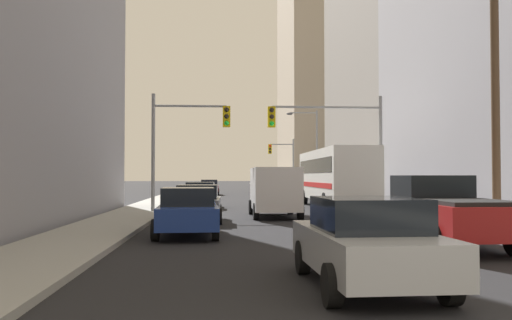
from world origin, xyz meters
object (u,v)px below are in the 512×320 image
at_px(pickup_truck_red, 443,211).
at_px(sedan_grey, 198,203).
at_px(sedan_maroon, 209,187).
at_px(city_bus, 335,175).
at_px(traffic_signal_far_right, 283,157).
at_px(cargo_van_white, 274,189).
at_px(sedan_black, 201,195).
at_px(traffic_signal_near_left, 187,133).
at_px(traffic_signal_near_right, 331,132).
at_px(sedan_blue, 188,211).
at_px(sedan_silver, 366,242).

distance_m(pickup_truck_red, sedan_grey, 10.66).
relative_size(pickup_truck_red, sedan_maroon, 1.29).
xyz_separation_m(city_bus, traffic_signal_far_right, (0.25, 27.99, 2.07)).
relative_size(cargo_van_white, sedan_grey, 1.24).
distance_m(sedan_grey, sedan_black, 9.79).
bearing_deg(pickup_truck_red, cargo_van_white, 107.99).
bearing_deg(traffic_signal_far_right, traffic_signal_near_left, -105.00).
relative_size(pickup_truck_red, traffic_signal_near_left, 0.90).
height_order(city_bus, cargo_van_white, city_bus).
bearing_deg(cargo_van_white, sedan_grey, -143.34).
xyz_separation_m(pickup_truck_red, traffic_signal_near_right, (-0.33, 13.05, 3.20)).
relative_size(pickup_truck_red, cargo_van_white, 1.03).
bearing_deg(sedan_black, city_bus, -2.98).
distance_m(sedan_blue, traffic_signal_far_right, 43.50).
bearing_deg(sedan_black, traffic_signal_near_right, -35.82).
relative_size(city_bus, sedan_maroon, 2.74).
relative_size(cargo_van_white, sedan_blue, 1.23).
xyz_separation_m(cargo_van_white, sedan_grey, (-3.41, -2.54, -0.52)).
height_order(sedan_silver, sedan_black, same).
height_order(cargo_van_white, sedan_silver, cargo_van_white).
bearing_deg(sedan_blue, cargo_van_white, 65.70).
relative_size(sedan_maroon, traffic_signal_near_right, 0.70).
bearing_deg(city_bus, sedan_grey, -129.44).
bearing_deg(sedan_maroon, cargo_van_white, -83.27).
bearing_deg(cargo_van_white, traffic_signal_near_left, 150.27).
relative_size(city_bus, cargo_van_white, 2.20).
bearing_deg(city_bus, sedan_maroon, 109.08).
relative_size(sedan_silver, sedan_grey, 1.00).
distance_m(sedan_blue, sedan_grey, 5.26).
distance_m(sedan_maroon, traffic_signal_near_left, 27.10).
bearing_deg(traffic_signal_near_left, sedan_silver, -77.51).
xyz_separation_m(city_bus, sedan_maroon, (-7.76, 22.43, -1.16)).
relative_size(cargo_van_white, traffic_signal_near_right, 0.87).
relative_size(city_bus, sedan_silver, 2.71).
distance_m(city_bus, traffic_signal_far_right, 28.07).
distance_m(sedan_silver, sedan_blue, 8.81).
height_order(city_bus, sedan_black, city_bus).
bearing_deg(pickup_truck_red, traffic_signal_near_left, 120.26).
bearing_deg(sedan_maroon, traffic_signal_near_left, -91.47).
bearing_deg(sedan_blue, sedan_silver, -67.13).
bearing_deg(sedan_grey, city_bus, 50.56).
distance_m(sedan_grey, traffic_signal_near_left, 5.95).
height_order(sedan_silver, traffic_signal_near_right, traffic_signal_near_right).
height_order(sedan_blue, traffic_signal_near_right, traffic_signal_near_right).
height_order(sedan_silver, traffic_signal_near_left, traffic_signal_near_left).
bearing_deg(cargo_van_white, sedan_black, 116.55).
xyz_separation_m(cargo_van_white, traffic_signal_near_left, (-4.15, 2.37, 2.76)).
distance_m(city_bus, pickup_truck_red, 17.57).
bearing_deg(traffic_signal_near_left, traffic_signal_far_right, 75.00).
distance_m(pickup_truck_red, sedan_blue, 7.56).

